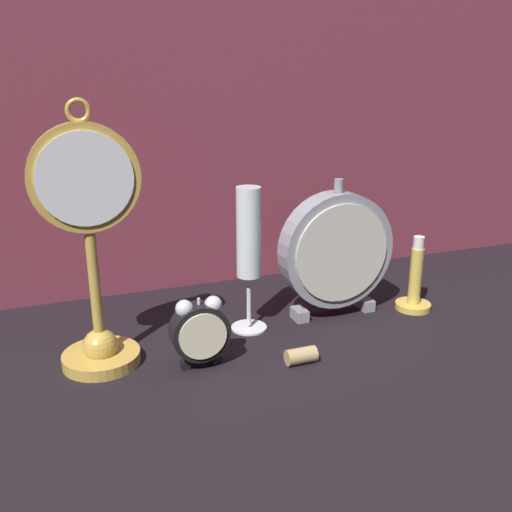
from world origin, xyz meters
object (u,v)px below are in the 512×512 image
Objects in this scene: pocket_watch_on_stand at (92,256)px; mantel_clock_silver at (336,251)px; alarm_clock_twin_bell at (200,329)px; wine_cork at (301,356)px; champagne_flute at (247,245)px; brass_candlestick at (415,286)px.

mantel_clock_silver is at bearing 5.16° from pocket_watch_on_stand.
alarm_clock_twin_bell is 0.27m from mantel_clock_silver.
wine_cork is (0.13, -0.04, -0.04)m from alarm_clock_twin_bell.
champagne_flute is 1.77× the size of brass_candlestick.
mantel_clock_silver is 0.15m from brass_candlestick.
champagne_flute reaches higher than alarm_clock_twin_bell.
pocket_watch_on_stand reaches higher than mantel_clock_silver.
brass_candlestick is at bearing 0.87° from pocket_watch_on_stand.
wine_cork is (0.03, -0.13, -0.12)m from champagne_flute.
alarm_clock_twin_bell is at bearing -138.27° from champagne_flute.
mantel_clock_silver is at bearing 19.67° from alarm_clock_twin_bell.
wine_cork is (-0.12, -0.13, -0.10)m from mantel_clock_silver.
mantel_clock_silver reaches higher than champagne_flute.
alarm_clock_twin_bell is at bearing -23.84° from pocket_watch_on_stand.
pocket_watch_on_stand is at bearing 159.54° from wine_cork.
pocket_watch_on_stand reaches higher than champagne_flute.
brass_candlestick reaches higher than wine_cork.
champagne_flute is at bearing 8.31° from pocket_watch_on_stand.
pocket_watch_on_stand is 1.57× the size of mantel_clock_silver.
alarm_clock_twin_bell is 0.14m from wine_cork.
mantel_clock_silver is 1.78× the size of brass_candlestick.
champagne_flute is 0.18m from wine_cork.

